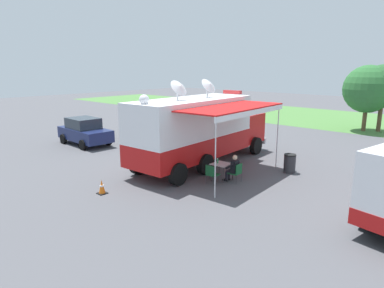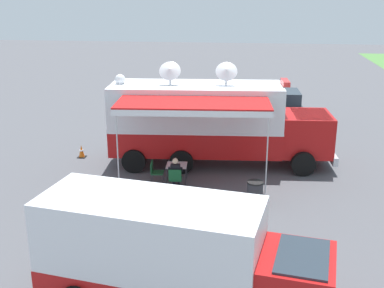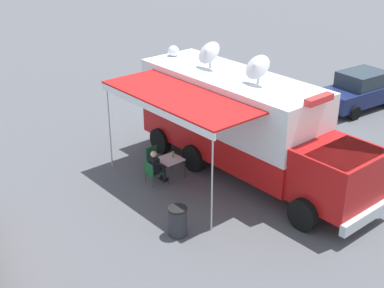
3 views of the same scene
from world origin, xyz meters
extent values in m
plane|color=#515156|center=(0.00, 0.00, 0.00)|extent=(100.00, 100.00, 0.00)
cube|color=#4C7F3D|center=(0.00, 21.94, 0.00)|extent=(80.00, 14.00, 0.01)
cube|color=silver|center=(-3.09, 1.76, 0.00)|extent=(0.44, 4.80, 0.01)
cube|color=#B71414|center=(0.00, 0.00, 1.15)|extent=(2.97, 7.35, 1.10)
cube|color=white|center=(0.00, 0.00, 2.55)|extent=(2.97, 7.35, 1.70)
cube|color=white|center=(0.00, 0.00, 1.70)|extent=(2.99, 7.37, 0.10)
cube|color=#B71414|center=(-0.31, 4.64, 1.45)|extent=(2.43, 2.25, 1.70)
cube|color=#28333D|center=(-0.32, 4.84, 1.95)|extent=(2.24, 1.61, 0.70)
cube|color=silver|center=(-0.38, 5.77, 0.55)|extent=(2.38, 0.36, 0.36)
cylinder|color=black|center=(-1.54, 4.36, 0.50)|extent=(0.37, 1.02, 1.00)
cylinder|color=black|center=(0.95, 4.52, 0.50)|extent=(0.37, 1.02, 1.00)
cylinder|color=black|center=(-1.21, -0.62, 0.50)|extent=(0.37, 1.02, 1.00)
cylinder|color=black|center=(1.28, -0.46, 0.50)|extent=(0.37, 1.02, 1.00)
cylinder|color=black|center=(-1.08, -2.60, 0.50)|extent=(0.37, 1.02, 1.00)
cylinder|color=black|center=(1.41, -2.43, 0.50)|extent=(0.37, 1.02, 1.00)
cube|color=white|center=(0.00, 0.00, 3.45)|extent=(2.97, 7.35, 0.10)
cube|color=red|center=(-0.25, 3.69, 3.62)|extent=(1.12, 0.35, 0.20)
cylinder|color=silver|center=(0.07, -1.08, 3.73)|extent=(0.10, 0.10, 0.45)
cone|color=silver|center=(0.22, -1.07, 4.13)|extent=(0.77, 0.95, 0.81)
cylinder|color=silver|center=(-0.08, 1.26, 3.73)|extent=(0.10, 0.10, 0.45)
cone|color=silver|center=(0.07, 1.27, 4.13)|extent=(0.77, 0.95, 0.81)
sphere|color=white|center=(0.21, -3.19, 3.68)|extent=(0.44, 0.44, 0.44)
cube|color=red|center=(2.34, 0.16, 3.25)|extent=(2.58, 5.89, 0.06)
cube|color=white|center=(3.40, 0.23, 3.11)|extent=(0.46, 5.75, 0.24)
cylinder|color=silver|center=(3.16, 2.95, 1.63)|extent=(0.05, 0.05, 3.25)
cylinder|color=silver|center=(3.52, -2.50, 1.63)|extent=(0.05, 0.05, 3.25)
cube|color=silver|center=(2.29, -0.50, 0.71)|extent=(0.85, 0.85, 0.03)
cylinder|color=#333338|center=(1.89, -0.16, 0.35)|extent=(0.03, 0.03, 0.70)
cylinder|color=#333338|center=(2.63, -0.11, 0.35)|extent=(0.03, 0.03, 0.70)
cylinder|color=#333338|center=(1.94, -0.90, 0.35)|extent=(0.03, 0.03, 0.70)
cylinder|color=#333338|center=(2.68, -0.85, 0.35)|extent=(0.03, 0.03, 0.70)
cylinder|color=#3F9959|center=(2.11, -0.56, 0.83)|extent=(0.07, 0.07, 0.20)
cylinder|color=white|center=(2.11, -0.56, 0.94)|extent=(0.04, 0.04, 0.02)
cube|color=#19562D|center=(2.99, -0.45, 0.42)|extent=(0.51, 0.51, 0.04)
cube|color=#19562D|center=(3.20, -0.43, 0.65)|extent=(0.07, 0.48, 0.44)
cylinder|color=#333338|center=(2.78, -0.68, 0.21)|extent=(0.02, 0.02, 0.42)
cylinder|color=#333338|center=(2.75, -0.24, 0.21)|extent=(0.02, 0.02, 0.42)
cylinder|color=#333338|center=(3.22, -0.65, 0.21)|extent=(0.02, 0.02, 0.42)
cylinder|color=#333338|center=(3.19, -0.21, 0.21)|extent=(0.02, 0.02, 0.42)
cube|color=#19562D|center=(2.41, -1.25, 0.42)|extent=(0.51, 0.51, 0.04)
cube|color=#19562D|center=(2.43, -1.47, 0.65)|extent=(0.48, 0.07, 0.44)
cylinder|color=#333338|center=(2.18, -1.05, 0.21)|extent=(0.02, 0.02, 0.42)
cylinder|color=#333338|center=(2.62, -1.02, 0.21)|extent=(0.02, 0.02, 0.42)
cylinder|color=#333338|center=(2.21, -1.49, 0.21)|extent=(0.02, 0.02, 0.42)
cylinder|color=#333338|center=(2.65, -1.46, 0.21)|extent=(0.02, 0.02, 0.42)
cube|color=black|center=(2.99, -0.45, 0.72)|extent=(0.26, 0.38, 0.56)
sphere|color=beige|center=(2.99, -0.45, 1.14)|extent=(0.22, 0.22, 0.22)
cylinder|color=black|center=(2.88, -0.68, 0.76)|extent=(0.43, 0.12, 0.34)
cylinder|color=black|center=(2.85, -0.22, 0.76)|extent=(0.43, 0.12, 0.34)
cylinder|color=black|center=(2.81, -0.56, 0.44)|extent=(0.39, 0.15, 0.13)
cylinder|color=black|center=(2.63, -0.57, 0.21)|extent=(0.11, 0.11, 0.42)
cube|color=black|center=(2.57, -0.57, 0.04)|extent=(0.25, 0.12, 0.07)
cylinder|color=black|center=(2.80, -0.36, 0.44)|extent=(0.39, 0.15, 0.13)
cylinder|color=black|center=(2.62, -0.37, 0.21)|extent=(0.11, 0.11, 0.42)
cube|color=black|center=(2.56, -0.37, 0.04)|extent=(0.25, 0.12, 0.07)
cylinder|color=#2D2D33|center=(4.11, 2.55, 0.42)|extent=(0.56, 0.56, 0.85)
cylinder|color=black|center=(4.11, 2.55, 0.88)|extent=(0.57, 0.57, 0.06)
cube|color=black|center=(-0.13, -5.24, 0.01)|extent=(0.36, 0.36, 0.03)
cone|color=orange|center=(-0.13, -5.24, 0.31)|extent=(0.26, 0.26, 0.55)
cylinder|color=white|center=(-0.13, -5.24, 0.33)|extent=(0.17, 0.17, 0.06)
cylinder|color=black|center=(8.66, -1.19, 0.42)|extent=(0.40, 0.87, 0.84)
cube|color=#2D2D33|center=(-7.87, 4.27, 0.70)|extent=(4.27, 1.98, 0.76)
cube|color=#28333D|center=(-7.72, 4.27, 1.42)|extent=(2.17, 1.69, 0.68)
cylinder|color=black|center=(-9.14, 3.31, 0.32)|extent=(0.65, 0.25, 0.64)
cylinder|color=black|center=(-9.21, 5.11, 0.32)|extent=(0.65, 0.25, 0.64)
cylinder|color=black|center=(-6.53, 3.43, 0.32)|extent=(0.65, 0.25, 0.64)
cylinder|color=black|center=(-6.61, 5.22, 0.32)|extent=(0.65, 0.25, 0.64)
cube|color=navy|center=(-8.75, -0.94, 0.70)|extent=(4.24, 1.90, 0.76)
cube|color=#28333D|center=(-8.90, -0.93, 1.42)|extent=(2.14, 1.65, 0.68)
cylinder|color=black|center=(-7.42, -0.07, 0.32)|extent=(0.65, 0.24, 0.64)
cylinder|color=black|center=(-7.47, -1.87, 0.32)|extent=(0.65, 0.24, 0.64)
cylinder|color=black|center=(-10.03, 0.00, 0.32)|extent=(0.65, 0.24, 0.64)
cylinder|color=black|center=(-10.07, -1.80, 0.32)|extent=(0.65, 0.24, 0.64)
cylinder|color=brown|center=(3.29, 16.82, 1.02)|extent=(0.32, 0.32, 2.03)
sphere|color=#2D6B33|center=(3.29, 16.82, 3.34)|extent=(3.74, 3.74, 3.74)
cylinder|color=brown|center=(4.25, 17.32, 1.19)|extent=(0.32, 0.32, 2.38)
sphere|color=#285B2D|center=(4.25, 17.32, 3.57)|extent=(3.39, 3.39, 3.39)
camera|label=1|loc=(11.35, -12.31, 5.01)|focal=31.73mm
camera|label=2|loc=(19.87, 2.22, 7.31)|focal=45.22mm
camera|label=3|loc=(11.51, 13.24, 8.95)|focal=49.32mm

